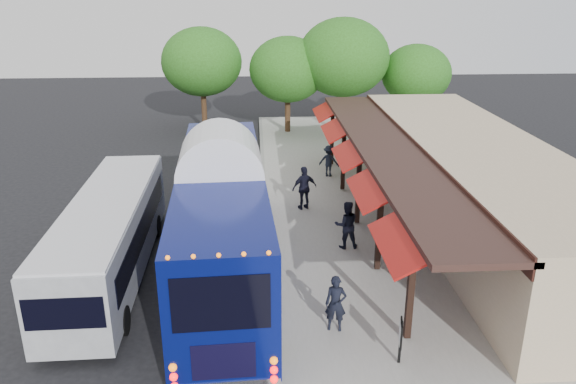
# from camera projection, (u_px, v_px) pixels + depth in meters

# --- Properties ---
(ground) EXTENTS (90.00, 90.00, 0.00)m
(ground) POSITION_uv_depth(u_px,v_px,m) (267.00, 277.00, 19.15)
(ground) COLOR black
(ground) RESTS_ON ground
(sidewalk) EXTENTS (10.00, 40.00, 0.15)m
(sidewalk) POSITION_uv_depth(u_px,v_px,m) (386.00, 225.00, 23.14)
(sidewalk) COLOR #9E9B93
(sidewalk) RESTS_ON ground
(curb) EXTENTS (0.20, 40.00, 0.16)m
(curb) POSITION_uv_depth(u_px,v_px,m) (266.00, 228.00, 22.87)
(curb) COLOR gray
(curb) RESTS_ON ground
(station_shelter) EXTENTS (8.15, 20.00, 3.60)m
(station_shelter) POSITION_uv_depth(u_px,v_px,m) (471.00, 183.00, 22.71)
(station_shelter) COLOR tan
(station_shelter) RESTS_ON ground
(coach_bus) EXTENTS (3.35, 12.97, 4.11)m
(coach_bus) POSITION_uv_depth(u_px,v_px,m) (222.00, 215.00, 18.60)
(coach_bus) COLOR #07105B
(coach_bus) RESTS_ON ground
(city_bus) EXTENTS (2.47, 10.33, 2.76)m
(city_bus) POSITION_uv_depth(u_px,v_px,m) (110.00, 234.00, 18.80)
(city_bus) COLOR #919599
(city_bus) RESTS_ON ground
(ped_a) EXTENTS (0.67, 0.50, 1.66)m
(ped_a) POSITION_uv_depth(u_px,v_px,m) (336.00, 304.00, 15.72)
(ped_a) COLOR black
(ped_a) RESTS_ON sidewalk
(ped_b) EXTENTS (0.91, 0.72, 1.82)m
(ped_b) POSITION_uv_depth(u_px,v_px,m) (346.00, 225.00, 20.69)
(ped_b) COLOR black
(ped_b) RESTS_ON sidewalk
(ped_c) EXTENTS (1.22, 0.82, 1.93)m
(ped_c) POSITION_uv_depth(u_px,v_px,m) (304.00, 188.00, 24.29)
(ped_c) COLOR black
(ped_c) RESTS_ON sidewalk
(ped_d) EXTENTS (1.18, 0.93, 1.61)m
(ped_d) POSITION_uv_depth(u_px,v_px,m) (329.00, 161.00, 28.56)
(ped_d) COLOR black
(ped_d) RESTS_ON sidewalk
(sign_board) EXTENTS (0.17, 0.56, 1.23)m
(sign_board) POSITION_uv_depth(u_px,v_px,m) (401.00, 335.00, 14.31)
(sign_board) COLOR black
(sign_board) RESTS_ON sidewalk
(tree_left) EXTENTS (4.97, 4.97, 6.36)m
(tree_left) POSITION_uv_depth(u_px,v_px,m) (288.00, 70.00, 36.21)
(tree_left) COLOR #382314
(tree_left) RESTS_ON ground
(tree_mid) EXTENTS (5.88, 5.88, 7.53)m
(tree_mid) POSITION_uv_depth(u_px,v_px,m) (343.00, 57.00, 35.78)
(tree_mid) COLOR #382314
(tree_mid) RESTS_ON ground
(tree_right) EXTENTS (4.55, 4.55, 5.82)m
(tree_right) POSITION_uv_depth(u_px,v_px,m) (416.00, 74.00, 36.77)
(tree_right) COLOR #382314
(tree_right) RESTS_ON ground
(tree_far) EXTENTS (5.35, 5.35, 6.85)m
(tree_far) POSITION_uv_depth(u_px,v_px,m) (202.00, 62.00, 37.30)
(tree_far) COLOR #382314
(tree_far) RESTS_ON ground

